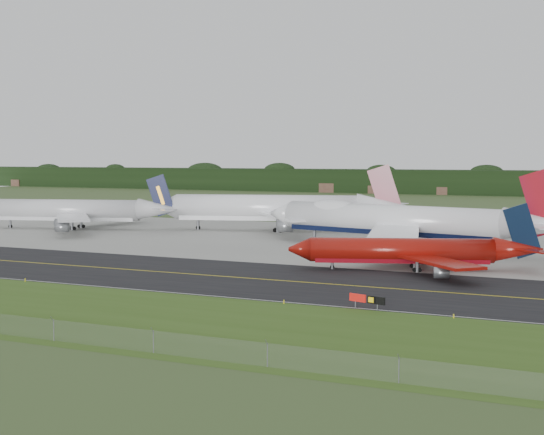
{
  "coord_description": "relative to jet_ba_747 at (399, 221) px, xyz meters",
  "views": [
    {
      "loc": [
        45.3,
        -108.66,
        18.86
      ],
      "look_at": [
        -12.54,
        22.0,
        7.29
      ],
      "focal_mm": 50.0,
      "sensor_mm": 36.0,
      "label": 1
    }
  ],
  "objects": [
    {
      "name": "ground",
      "position": [
        -6.92,
        -42.23,
        -5.72
      ],
      "size": [
        600.0,
        600.0,
        0.0
      ],
      "primitive_type": "plane",
      "color": "#3D4B23",
      "rests_on": "ground"
    },
    {
      "name": "grass_verge",
      "position": [
        -6.92,
        -77.23,
        -5.71
      ],
      "size": [
        400.0,
        30.0,
        0.01
      ],
      "primitive_type": "cube",
      "color": "#345218",
      "rests_on": "ground"
    },
    {
      "name": "taxiway",
      "position": [
        -6.92,
        -46.23,
        -5.71
      ],
      "size": [
        400.0,
        32.0,
        0.02
      ],
      "primitive_type": "cube",
      "color": "black",
      "rests_on": "ground"
    },
    {
      "name": "apron",
      "position": [
        -6.92,
        8.77,
        -5.71
      ],
      "size": [
        400.0,
        78.0,
        0.01
      ],
      "primitive_type": "cube",
      "color": "gray",
      "rests_on": "ground"
    },
    {
      "name": "taxiway_centreline",
      "position": [
        -6.92,
        -46.23,
        -5.69
      ],
      "size": [
        400.0,
        0.4,
        0.0
      ],
      "primitive_type": "cube",
      "color": "gold",
      "rests_on": "taxiway"
    },
    {
      "name": "taxiway_edge_line",
      "position": [
        -6.92,
        -61.73,
        -5.69
      ],
      "size": [
        400.0,
        0.25,
        0.0
      ],
      "primitive_type": "cube",
      "color": "silver",
      "rests_on": "taxiway"
    },
    {
      "name": "perimeter_fence",
      "position": [
        -6.92,
        -90.23,
        -4.62
      ],
      "size": [
        320.0,
        0.1,
        320.0
      ],
      "color": "slate",
      "rests_on": "ground"
    },
    {
      "name": "horizon_treeline",
      "position": [
        -6.92,
        231.54,
        -0.25
      ],
      "size": [
        700.0,
        25.0,
        12.0
      ],
      "color": "black",
      "rests_on": "ground"
    },
    {
      "name": "jet_ba_747",
      "position": [
        0.0,
        0.0,
        0.0
      ],
      "size": [
        66.35,
        54.09,
        16.8
      ],
      "color": "white",
      "rests_on": "ground"
    },
    {
      "name": "jet_red_737",
      "position": [
        9.75,
        -27.41,
        -2.59
      ],
      "size": [
        40.73,
        32.27,
        11.31
      ],
      "color": "maroon",
      "rests_on": "ground"
    },
    {
      "name": "jet_navy_gold",
      "position": [
        -87.18,
        7.19,
        -1.0
      ],
      "size": [
        54.89,
        46.8,
        14.37
      ],
      "color": "silver",
      "rests_on": "ground"
    },
    {
      "name": "jet_star_tail",
      "position": [
        -37.08,
        23.83,
        -0.07
      ],
      "size": [
        63.41,
        51.91,
        16.96
      ],
      "color": "white",
      "rests_on": "ground"
    },
    {
      "name": "taxiway_sign",
      "position": [
        11.68,
        -61.51,
        -4.52
      ],
      "size": [
        4.97,
        1.57,
        1.7
      ],
      "color": "slate",
      "rests_on": "ground"
    },
    {
      "name": "edge_marker_left",
      "position": [
        -41.38,
        -62.73,
        -5.47
      ],
      "size": [
        0.16,
        0.16,
        0.5
      ],
      "primitive_type": "cylinder",
      "color": "yellow",
      "rests_on": "ground"
    },
    {
      "name": "edge_marker_center",
      "position": [
        1.02,
        -62.73,
        -5.47
      ],
      "size": [
        0.16,
        0.16,
        0.5
      ],
      "primitive_type": "cylinder",
      "color": "yellow",
      "rests_on": "ground"
    },
    {
      "name": "edge_marker_right",
      "position": [
        22.56,
        -62.73,
        -5.47
      ],
      "size": [
        0.16,
        0.16,
        0.5
      ],
      "primitive_type": "cylinder",
      "color": "yellow",
      "rests_on": "ground"
    }
  ]
}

